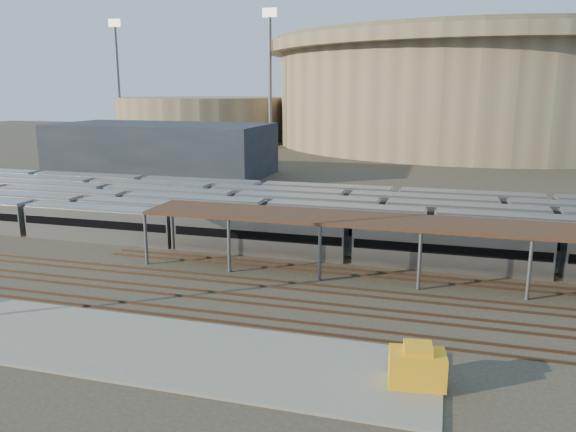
% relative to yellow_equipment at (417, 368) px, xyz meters
% --- Properties ---
extents(ground, '(420.00, 420.00, 0.00)m').
position_rel_yellow_equipment_xyz_m(ground, '(-18.50, 15.12, -1.18)').
color(ground, '#383026').
rests_on(ground, ground).
extents(apron, '(50.00, 9.00, 0.20)m').
position_rel_yellow_equipment_xyz_m(apron, '(-23.50, 0.12, -1.08)').
color(apron, gray).
rests_on(apron, ground).
extents(subway_trains, '(127.50, 23.90, 3.60)m').
position_rel_yellow_equipment_xyz_m(subway_trains, '(-21.43, 33.62, 0.62)').
color(subway_trains, '#A3A2A7').
rests_on(subway_trains, ground).
extents(inspection_shed, '(60.30, 6.00, 5.30)m').
position_rel_yellow_equipment_xyz_m(inspection_shed, '(3.50, 19.12, 3.80)').
color(inspection_shed, '#5A5A5F').
rests_on(inspection_shed, ground).
extents(empty_tracks, '(170.00, 9.62, 0.18)m').
position_rel_yellow_equipment_xyz_m(empty_tracks, '(-18.50, 10.12, -1.09)').
color(empty_tracks, '#4C3323').
rests_on(empty_tracks, ground).
extents(stadium, '(124.00, 124.00, 32.50)m').
position_rel_yellow_equipment_xyz_m(stadium, '(6.50, 155.12, 15.29)').
color(stadium, gray).
rests_on(stadium, ground).
extents(secondary_arena, '(56.00, 56.00, 14.00)m').
position_rel_yellow_equipment_xyz_m(secondary_arena, '(-78.50, 145.12, 5.82)').
color(secondary_arena, gray).
rests_on(secondary_arena, ground).
extents(service_building, '(42.00, 20.00, 10.00)m').
position_rel_yellow_equipment_xyz_m(service_building, '(-53.50, 70.12, 3.82)').
color(service_building, '#1E232D').
rests_on(service_building, ground).
extents(floodlight_0, '(4.00, 1.00, 38.40)m').
position_rel_yellow_equipment_xyz_m(floodlight_0, '(-48.50, 125.12, 19.47)').
color(floodlight_0, '#5A5A5F').
rests_on(floodlight_0, ground).
extents(floodlight_1, '(4.00, 1.00, 38.40)m').
position_rel_yellow_equipment_xyz_m(floodlight_1, '(-103.50, 135.12, 19.47)').
color(floodlight_1, '#5A5A5F').
rests_on(floodlight_1, ground).
extents(floodlight_3, '(4.00, 1.00, 38.40)m').
position_rel_yellow_equipment_xyz_m(floodlight_3, '(-28.50, 175.12, 19.47)').
color(floodlight_3, '#5A5A5F').
rests_on(floodlight_3, ground).
extents(yellow_equipment, '(3.36, 2.35, 1.96)m').
position_rel_yellow_equipment_xyz_m(yellow_equipment, '(0.00, 0.00, 0.00)').
color(yellow_equipment, orange).
rests_on(yellow_equipment, apron).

